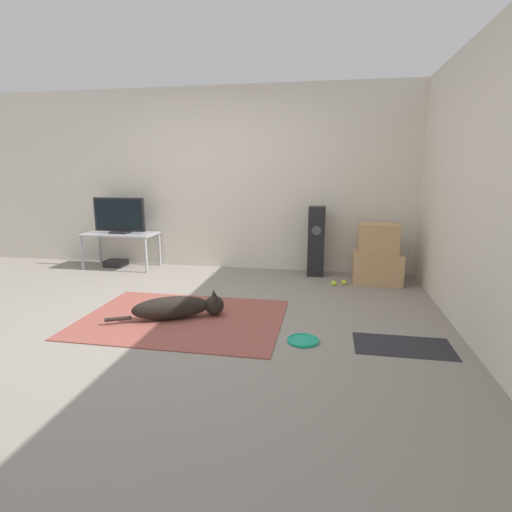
{
  "coord_description": "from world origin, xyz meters",
  "views": [
    {
      "loc": [
        1.38,
        -3.53,
        1.42
      ],
      "look_at": [
        0.59,
        0.87,
        0.45
      ],
      "focal_mm": 28.0,
      "sensor_mm": 36.0,
      "label": 1
    }
  ],
  "objects": [
    {
      "name": "tv_stand",
      "position": [
        -1.59,
        1.78,
        0.45
      ],
      "size": [
        1.04,
        0.52,
        0.51
      ],
      "color": "#A8A8AD",
      "rests_on": "ground_plane"
    },
    {
      "name": "frisbee",
      "position": [
        1.22,
        -0.38,
        0.01
      ],
      "size": [
        0.27,
        0.27,
        0.03
      ],
      "color": "#199E7A",
      "rests_on": "ground_plane"
    },
    {
      "name": "tv",
      "position": [
        -1.59,
        1.78,
        0.76
      ],
      "size": [
        0.78,
        0.2,
        0.51
      ],
      "color": "#232326",
      "rests_on": "tv_stand"
    },
    {
      "name": "floor_speaker",
      "position": [
        1.24,
        1.84,
        0.47
      ],
      "size": [
        0.22,
        0.23,
        0.94
      ],
      "color": "black",
      "rests_on": "ground_plane"
    },
    {
      "name": "tennis_ball_by_boxes",
      "position": [
        1.49,
        1.35,
        0.03
      ],
      "size": [
        0.07,
        0.07,
        0.07
      ],
      "color": "#C6E033",
      "rests_on": "ground_plane"
    },
    {
      "name": "ground_plane",
      "position": [
        0.0,
        0.0,
        0.0
      ],
      "size": [
        12.0,
        12.0,
        0.0
      ],
      "primitive_type": "plane",
      "color": "gray"
    },
    {
      "name": "wall_back",
      "position": [
        0.0,
        2.1,
        1.27
      ],
      "size": [
        8.0,
        0.06,
        2.55
      ],
      "color": "silver",
      "rests_on": "ground_plane"
    },
    {
      "name": "area_rug",
      "position": [
        0.03,
        -0.06,
        0.01
      ],
      "size": [
        1.93,
        1.39,
        0.01
      ],
      "color": "#934C42",
      "rests_on": "ground_plane"
    },
    {
      "name": "door_mat",
      "position": [
        2.03,
        -0.32,
        0.0
      ],
      "size": [
        0.79,
        0.43,
        0.01
      ],
      "color": "#28282D",
      "rests_on": "ground_plane"
    },
    {
      "name": "wall_right",
      "position": [
        2.6,
        0.0,
        1.27
      ],
      "size": [
        0.06,
        8.0,
        2.55
      ],
      "color": "silver",
      "rests_on": "ground_plane"
    },
    {
      "name": "tennis_ball_near_speaker",
      "position": [
        1.61,
        1.42,
        0.03
      ],
      "size": [
        0.07,
        0.07,
        0.07
      ],
      "color": "#C6E033",
      "rests_on": "ground_plane"
    },
    {
      "name": "cardboard_box_upper",
      "position": [
        2.01,
        1.61,
        0.57
      ],
      "size": [
        0.48,
        0.36,
        0.38
      ],
      "color": "tan",
      "rests_on": "cardboard_box_lower"
    },
    {
      "name": "game_console",
      "position": [
        -1.72,
        1.82,
        0.05
      ],
      "size": [
        0.3,
        0.23,
        0.09
      ],
      "color": "black",
      "rests_on": "ground_plane"
    },
    {
      "name": "cardboard_box_lower",
      "position": [
        2.02,
        1.6,
        0.19
      ],
      "size": [
        0.6,
        0.45,
        0.38
      ],
      "color": "tan",
      "rests_on": "ground_plane"
    },
    {
      "name": "dog",
      "position": [
        0.0,
        -0.07,
        0.12
      ],
      "size": [
        1.03,
        0.56,
        0.25
      ],
      "color": "black",
      "rests_on": "area_rug"
    }
  ]
}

